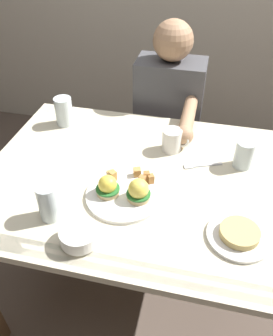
{
  "coord_description": "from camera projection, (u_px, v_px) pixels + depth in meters",
  "views": [
    {
      "loc": [
        0.21,
        -0.96,
        1.58
      ],
      "look_at": [
        -0.01,
        0.0,
        0.78
      ],
      "focal_mm": 36.51,
      "sensor_mm": 36.0,
      "label": 1
    }
  ],
  "objects": [
    {
      "name": "water_glass_near",
      "position": [
        49.0,
        204.0,
        1.1
      ],
      "size": [
        0.07,
        0.07,
        0.13
      ],
      "color": "silver",
      "rests_on": "dining_table"
    },
    {
      "name": "water_glass_extra",
      "position": [
        244.0,
        156.0,
        1.32
      ],
      "size": [
        0.07,
        0.07,
        0.11
      ],
      "color": "silver",
      "rests_on": "dining_table"
    },
    {
      "name": "coffee_mug",
      "position": [
        172.0,
        140.0,
        1.4
      ],
      "size": [
        0.11,
        0.08,
        0.09
      ],
      "color": "white",
      "rests_on": "dining_table"
    },
    {
      "name": "ground_plane",
      "position": [
        139.0,
        285.0,
        1.76
      ],
      "size": [
        6.0,
        6.0,
        0.0
      ],
      "primitive_type": "plane",
      "color": "brown"
    },
    {
      "name": "eggs_benedict_plate",
      "position": [
        125.0,
        191.0,
        1.19
      ],
      "size": [
        0.27,
        0.27,
        0.09
      ],
      "color": "white",
      "rests_on": "dining_table"
    },
    {
      "name": "fork",
      "position": [
        201.0,
        166.0,
        1.34
      ],
      "size": [
        0.15,
        0.07,
        0.0
      ],
      "color": "silver",
      "rests_on": "dining_table"
    },
    {
      "name": "dining_table",
      "position": [
        139.0,
        197.0,
        1.36
      ],
      "size": [
        1.2,
        0.9,
        0.74
      ],
      "color": "beige",
      "rests_on": "ground_plane"
    },
    {
      "name": "water_glass_far",
      "position": [
        64.0,
        113.0,
        1.55
      ],
      "size": [
        0.08,
        0.08,
        0.13
      ],
      "color": "silver",
      "rests_on": "dining_table"
    },
    {
      "name": "diner_person",
      "position": [
        168.0,
        118.0,
        1.8
      ],
      "size": [
        0.34,
        0.54,
        1.14
      ],
      "color": "#33333D",
      "rests_on": "ground_plane"
    },
    {
      "name": "side_plate",
      "position": [
        239.0,
        235.0,
        1.06
      ],
      "size": [
        0.2,
        0.2,
        0.04
      ],
      "color": "white",
      "rests_on": "dining_table"
    },
    {
      "name": "fruit_bowl",
      "position": [
        79.0,
        236.0,
        1.03
      ],
      "size": [
        0.12,
        0.12,
        0.05
      ],
      "color": "white",
      "rests_on": "dining_table"
    }
  ]
}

